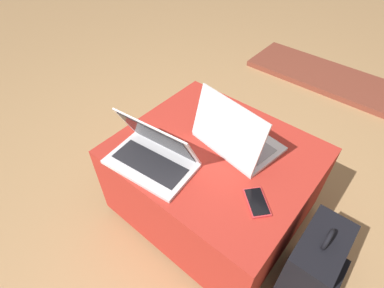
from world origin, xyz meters
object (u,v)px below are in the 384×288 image
object	(u,v)px
laptop_near	(153,155)
cell_phone	(257,202)
laptop_far	(235,137)
backpack	(312,268)

from	to	relation	value
laptop_near	cell_phone	bearing A→B (deg)	6.97
laptop_far	cell_phone	bearing A→B (deg)	149.02
laptop_near	cell_phone	world-z (taller)	laptop_near
laptop_near	backpack	xyz separation A→B (m)	(0.73, 0.17, -0.33)
laptop_near	laptop_far	xyz separation A→B (m)	(0.21, 0.31, 0.01)
laptop_near	laptop_far	size ratio (longest dim) A/B	0.99
laptop_far	backpack	world-z (taller)	laptop_far
laptop_far	cell_phone	xyz separation A→B (m)	(0.24, -0.20, -0.05)
backpack	cell_phone	bearing A→B (deg)	101.22
backpack	laptop_far	bearing A→B (deg)	73.99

